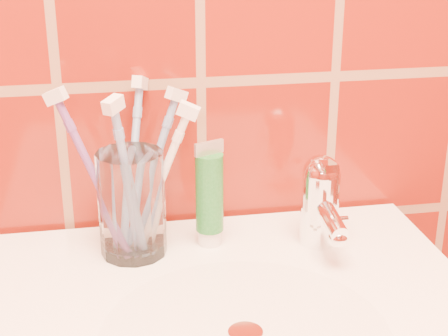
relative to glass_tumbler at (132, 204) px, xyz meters
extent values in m
cylinder|color=silver|center=(0.10, -0.20, -0.06)|extent=(0.30, 0.30, 0.00)
cylinder|color=white|center=(0.10, -0.20, -0.06)|extent=(0.04, 0.04, 0.00)
cylinder|color=white|center=(0.00, 0.00, 0.00)|extent=(0.11, 0.11, 0.13)
cylinder|color=white|center=(0.10, 0.01, -0.06)|extent=(0.03, 0.03, 0.02)
cylinder|color=#176422|center=(0.10, 0.01, 0.00)|extent=(0.04, 0.04, 0.10)
cube|color=beige|center=(0.10, 0.01, 0.06)|extent=(0.04, 0.00, 0.02)
cylinder|color=white|center=(0.24, -0.02, -0.02)|extent=(0.05, 0.05, 0.09)
sphere|color=white|center=(0.24, -0.02, 0.03)|extent=(0.05, 0.05, 0.05)
cylinder|color=white|center=(0.24, -0.05, -0.01)|extent=(0.02, 0.09, 0.03)
cube|color=white|center=(0.24, -0.03, 0.05)|extent=(0.02, 0.06, 0.01)
camera|label=1|loc=(-0.03, -0.77, 0.35)|focal=55.00mm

